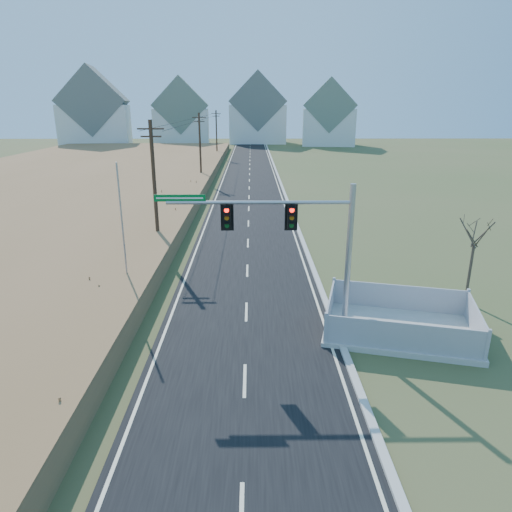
{
  "coord_description": "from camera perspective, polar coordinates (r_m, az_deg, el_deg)",
  "views": [
    {
      "loc": [
        0.28,
        -16.82,
        9.91
      ],
      "look_at": [
        0.47,
        2.82,
        3.4
      ],
      "focal_mm": 32.0,
      "sensor_mm": 36.0,
      "label": 1
    }
  ],
  "objects": [
    {
      "name": "reed_marsh",
      "position": [
        62.48,
        -23.7,
        8.29
      ],
      "size": [
        38.0,
        110.0,
        1.3
      ],
      "primitive_type": "cube",
      "color": "olive",
      "rests_on": "ground"
    },
    {
      "name": "traffic_signal_mast",
      "position": [
        19.77,
        6.35,
        1.51
      ],
      "size": [
        8.58,
        0.58,
        6.82
      ],
      "rotation": [
        0.0,
        0.0,
        -0.0
      ],
      "color": "#9EA0A5",
      "rests_on": "ground"
    },
    {
      "name": "fence_enclosure",
      "position": [
        22.03,
        17.45,
        -8.45
      ],
      "size": [
        7.54,
        6.02,
        1.52
      ],
      "rotation": [
        0.0,
        0.0,
        -0.25
      ],
      "color": "#B7B5AD",
      "rests_on": "ground"
    },
    {
      "name": "condo_n",
      "position": [
        128.85,
        0.2,
        17.31
      ],
      "size": [
        15.27,
        10.2,
        18.54
      ],
      "color": "silver",
      "rests_on": "ground"
    },
    {
      "name": "utility_pole_near",
      "position": [
        32.95,
        -12.59,
        8.78
      ],
      "size": [
        1.8,
        0.26,
        9.0
      ],
      "color": "#422D1E",
      "rests_on": "ground"
    },
    {
      "name": "open_sign",
      "position": [
        20.37,
        19.93,
        -10.78
      ],
      "size": [
        0.5,
        0.36,
        0.71
      ],
      "rotation": [
        0.0,
        0.0,
        -0.59
      ],
      "color": "white",
      "rests_on": "ground"
    },
    {
      "name": "condo_nnw",
      "position": [
        126.19,
        -9.3,
        16.76
      ],
      "size": [
        14.93,
        11.17,
        17.03
      ],
      "rotation": [
        0.0,
        0.0,
        0.07
      ],
      "color": "silver",
      "rests_on": "ground"
    },
    {
      "name": "ground",
      "position": [
        19.52,
        -1.34,
        -12.17
      ],
      "size": [
        260.0,
        260.0,
        0.0
      ],
      "primitive_type": "plane",
      "color": "#415127",
      "rests_on": "ground"
    },
    {
      "name": "utility_pole_mid",
      "position": [
        62.41,
        -7.0,
        13.4
      ],
      "size": [
        1.8,
        0.26,
        9.0
      ],
      "color": "#422D1E",
      "rests_on": "ground"
    },
    {
      "name": "condo_nw",
      "position": [
        122.95,
        -19.53,
        16.31
      ],
      "size": [
        17.69,
        13.38,
        19.05
      ],
      "rotation": [
        0.0,
        0.0,
        0.14
      ],
      "color": "silver",
      "rests_on": "ground"
    },
    {
      "name": "curb",
      "position": [
        67.65,
        2.75,
        9.97
      ],
      "size": [
        0.3,
        180.0,
        0.18
      ],
      "primitive_type": "cube",
      "color": "#B2AFA8",
      "rests_on": "ground"
    },
    {
      "name": "road",
      "position": [
        67.55,
        -0.82,
        9.92
      ],
      "size": [
        8.0,
        180.0,
        0.06
      ],
      "primitive_type": "cube",
      "color": "black",
      "rests_on": "ground"
    },
    {
      "name": "bare_tree",
      "position": [
        25.45,
        25.81,
        2.83
      ],
      "size": [
        1.83,
        1.83,
        4.84
      ],
      "color": "#4C3F33",
      "rests_on": "ground"
    },
    {
      "name": "condo_ne",
      "position": [
        122.46,
        9.08,
        16.68
      ],
      "size": [
        14.12,
        10.51,
        16.52
      ],
      "rotation": [
        0.0,
        0.0,
        -0.1
      ],
      "color": "silver",
      "rests_on": "ground"
    },
    {
      "name": "utility_pole_far",
      "position": [
        92.22,
        -4.96,
        15.02
      ],
      "size": [
        1.8,
        0.26,
        9.0
      ],
      "color": "#422D1E",
      "rests_on": "ground"
    },
    {
      "name": "flagpole",
      "position": [
        25.15,
        -16.16,
        1.35
      ],
      "size": [
        0.32,
        0.32,
        7.2
      ],
      "color": "#B7B5AD",
      "rests_on": "ground"
    }
  ]
}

